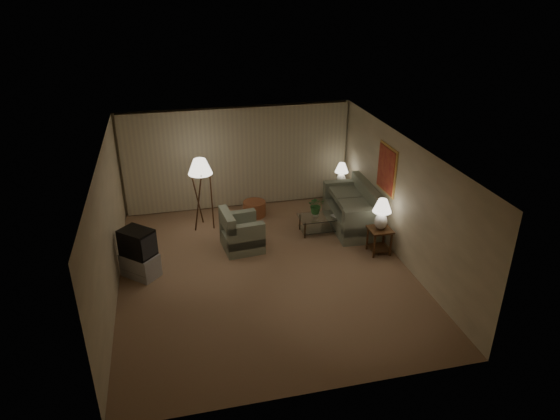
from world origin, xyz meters
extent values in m
plane|color=#977353|center=(0.00, 0.00, 0.00)|extent=(7.00, 7.00, 0.00)
cube|color=beige|center=(0.00, 3.50, 1.35)|extent=(6.00, 0.04, 2.70)
cube|color=beige|center=(-3.00, 0.00, 1.35)|extent=(0.04, 7.00, 2.70)
cube|color=beige|center=(3.00, 0.00, 1.35)|extent=(0.04, 7.00, 2.70)
cube|color=white|center=(0.00, 0.00, 2.70)|extent=(6.00, 7.00, 0.04)
cube|color=#BEB293|center=(0.00, 3.42, 1.35)|extent=(5.85, 0.12, 2.65)
cube|color=gold|center=(2.98, 0.80, 1.75)|extent=(0.03, 0.90, 1.10)
cube|color=maroon|center=(2.95, 0.80, 1.75)|extent=(0.02, 0.80, 1.00)
cube|color=gray|center=(2.50, 1.53, 0.23)|extent=(2.05, 1.19, 0.45)
cube|color=gray|center=(-0.31, 1.08, 0.20)|extent=(1.07, 1.03, 0.39)
cube|color=#331A0E|center=(2.65, 0.18, 0.58)|extent=(0.49, 0.49, 0.04)
cube|color=#331A0E|center=(2.65, 0.18, 0.12)|extent=(0.42, 0.42, 0.02)
cylinder|color=#331A0E|center=(2.45, -0.02, 0.28)|extent=(0.05, 0.05, 0.56)
cylinder|color=#331A0E|center=(2.45, 0.38, 0.28)|extent=(0.05, 0.05, 0.56)
cylinder|color=#331A0E|center=(2.85, -0.02, 0.28)|extent=(0.05, 0.05, 0.56)
cylinder|color=#331A0E|center=(2.85, 0.38, 0.28)|extent=(0.05, 0.05, 0.56)
cube|color=#331A0E|center=(2.65, 2.78, 0.58)|extent=(0.56, 0.47, 0.04)
cube|color=#331A0E|center=(2.65, 2.78, 0.12)|extent=(0.47, 0.40, 0.02)
cylinder|color=#331A0E|center=(2.42, 2.60, 0.28)|extent=(0.05, 0.05, 0.56)
cylinder|color=#331A0E|center=(2.42, 2.96, 0.28)|extent=(0.05, 0.05, 0.56)
cylinder|color=#331A0E|center=(2.88, 2.60, 0.28)|extent=(0.05, 0.05, 0.56)
cylinder|color=#331A0E|center=(2.88, 2.96, 0.28)|extent=(0.05, 0.05, 0.56)
ellipsoid|color=white|center=(2.65, 0.18, 0.78)|extent=(0.29, 0.29, 0.36)
cylinder|color=white|center=(2.65, 0.18, 1.00)|extent=(0.03, 0.03, 0.08)
cone|color=white|center=(2.65, 0.18, 1.17)|extent=(0.41, 0.41, 0.29)
ellipsoid|color=white|center=(2.65, 2.78, 0.76)|extent=(0.25, 0.25, 0.31)
cylinder|color=white|center=(2.65, 2.78, 0.95)|extent=(0.03, 0.03, 0.07)
cone|color=white|center=(2.65, 2.78, 1.09)|extent=(0.36, 0.36, 0.25)
cube|color=silver|center=(1.70, 1.43, 0.41)|extent=(1.10, 0.60, 0.02)
cube|color=silver|center=(1.70, 1.43, 0.10)|extent=(1.02, 0.52, 0.01)
cylinder|color=#3E2B19|center=(1.22, 1.20, 0.20)|extent=(0.04, 0.04, 0.40)
cylinder|color=#3E2B19|center=(1.22, 1.66, 0.20)|extent=(0.04, 0.04, 0.40)
cylinder|color=#3E2B19|center=(2.18, 1.20, 0.20)|extent=(0.04, 0.04, 0.40)
cylinder|color=#3E2B19|center=(2.18, 1.66, 0.20)|extent=(0.04, 0.04, 0.40)
cube|color=#B1B1B3|center=(-2.55, 0.43, 0.25)|extent=(1.21, 1.21, 0.50)
cube|color=black|center=(-2.55, 0.43, 0.78)|extent=(1.12, 1.12, 0.56)
cylinder|color=#331A0E|center=(-1.06, 2.33, 1.40)|extent=(0.04, 0.04, 0.26)
cone|color=white|center=(-1.06, 2.33, 1.60)|extent=(0.58, 0.58, 0.36)
cylinder|color=#9A5A34|center=(0.28, 2.70, 0.19)|extent=(0.71, 0.71, 0.39)
imported|color=white|center=(1.55, 1.43, 0.49)|extent=(0.15, 0.15, 0.15)
imported|color=#316F32|center=(1.55, 1.43, 0.78)|extent=(0.43, 0.39, 0.43)
imported|color=olive|center=(1.95, 1.33, 0.42)|extent=(0.23, 0.26, 0.02)
camera|label=1|loc=(-1.75, -8.83, 5.72)|focal=32.00mm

